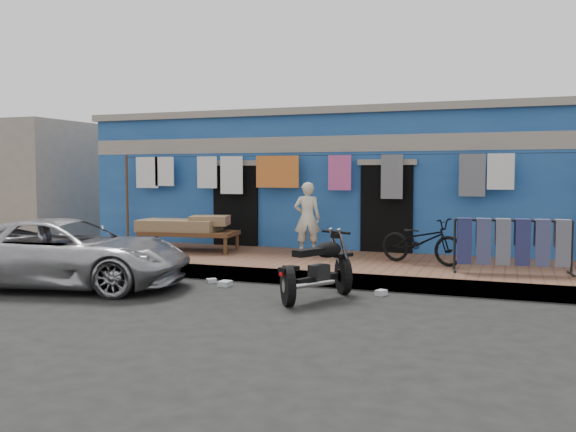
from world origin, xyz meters
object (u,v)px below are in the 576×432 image
object	(u,v)px
motorcycle	(317,266)
charpoy	(189,234)
car	(66,252)
bicycle	(422,236)
seated_person	(307,218)
jeans_rack	(512,245)

from	to	relation	value
motorcycle	charpoy	world-z (taller)	motorcycle
car	bicycle	xyz separation A→B (m)	(5.48, 3.08, 0.17)
car	motorcycle	xyz separation A→B (m)	(4.27, 0.50, -0.09)
seated_person	jeans_rack	size ratio (longest dim) A/B	0.75
jeans_rack	bicycle	bearing A→B (deg)	161.71
bicycle	seated_person	bearing A→B (deg)	95.28
car	charpoy	bearing A→B (deg)	-22.74
car	seated_person	xyz separation A→B (m)	(3.07, 3.64, 0.40)
jeans_rack	car	bearing A→B (deg)	-160.02
bicycle	jeans_rack	world-z (taller)	bicycle
bicycle	charpoy	size ratio (longest dim) A/B	0.71
car	bicycle	size ratio (longest dim) A/B	2.63
bicycle	car	bearing A→B (deg)	137.71
charpoy	bicycle	bearing A→B (deg)	-1.81
seated_person	bicycle	distance (m)	2.49
car	motorcycle	distance (m)	4.30
car	charpoy	world-z (taller)	car
seated_person	motorcycle	bearing A→B (deg)	93.07
seated_person	charpoy	world-z (taller)	seated_person
bicycle	jeans_rack	xyz separation A→B (m)	(1.56, -0.52, -0.05)
car	charpoy	size ratio (longest dim) A/B	1.88
bicycle	motorcycle	world-z (taller)	bicycle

